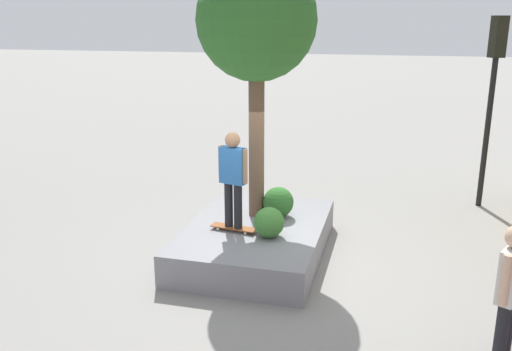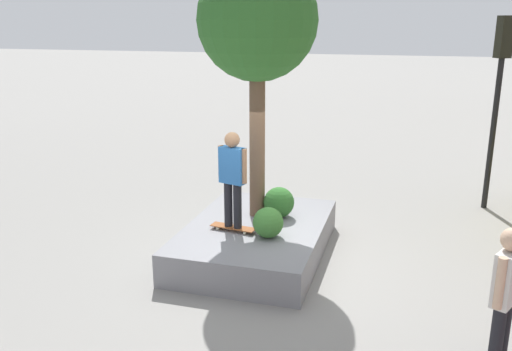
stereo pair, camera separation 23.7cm
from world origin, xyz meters
TOP-DOWN VIEW (x-y plane):
  - ground_plane at (0.00, 0.00)m, footprint 120.00×120.00m
  - planter_ledge at (-0.23, -0.20)m, footprint 3.42×2.34m
  - plaza_tree at (-0.72, -0.32)m, footprint 2.07×2.07m
  - boxwood_shrub at (-0.72, 0.09)m, footprint 0.56×0.56m
  - hedge_clump at (0.27, 0.15)m, footprint 0.51×0.51m
  - skateboard at (0.16, -0.49)m, footprint 0.32×0.82m
  - skateboarder at (0.16, -0.49)m, footprint 0.30×0.54m
  - traffic_light_median at (-4.08, 4.00)m, footprint 0.37×0.36m
  - pedestrian_crossing at (2.11, 3.51)m, footprint 0.55×0.40m

SIDE VIEW (x-z plane):
  - ground_plane at x=0.00m, z-range 0.00..0.00m
  - planter_ledge at x=-0.23m, z-range 0.00..0.56m
  - skateboard at x=0.16m, z-range 0.58..0.65m
  - hedge_clump at x=0.27m, z-range 0.56..1.07m
  - boxwood_shrub at x=-0.72m, z-range 0.56..1.12m
  - pedestrian_crossing at x=2.11m, z-range 0.14..1.92m
  - skateboarder at x=0.16m, z-range 0.76..2.41m
  - traffic_light_median at x=-4.08m, z-range 0.77..4.90m
  - plaza_tree at x=-0.72m, z-range 1.73..6.25m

